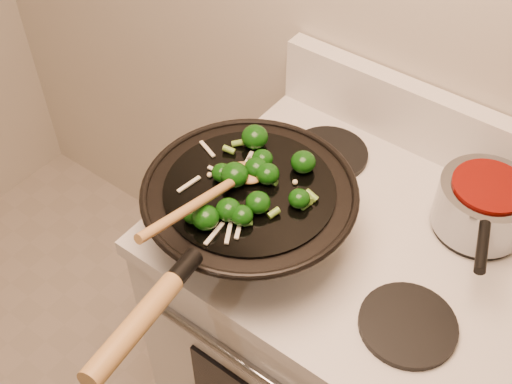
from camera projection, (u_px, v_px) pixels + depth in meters
The scene contains 5 objects.
stove at pixel (343, 343), 1.65m from camera, with size 0.78×0.67×1.08m.
wok at pixel (249, 210), 1.25m from camera, with size 0.42×0.69×0.21m.
stirfry at pixel (249, 181), 1.20m from camera, with size 0.28×0.29×0.05m.
wooden_spoon at pixel (219, 190), 1.16m from camera, with size 0.07×0.32×0.11m.
saucepan at pixel (483, 205), 1.28m from camera, with size 0.19×0.30×0.11m.
Camera 1 is at (0.19, 0.35, 1.93)m, focal length 45.00 mm.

